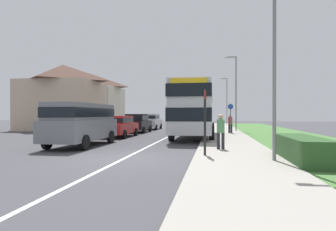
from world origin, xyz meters
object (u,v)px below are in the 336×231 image
(pedestrian_walking_away, at_px, (230,123))
(street_lamp_mid, at_px, (235,88))
(parked_car_red, at_px, (119,125))
(pedestrian_at_stop, at_px, (221,130))
(bus_stop_sign, at_px, (205,118))
(parked_car_silver, at_px, (151,121))
(cycle_route_sign, at_px, (230,117))
(parked_car_black, at_px, (137,122))
(street_lamp_far, at_px, (226,98))
(double_decker_bus, at_px, (194,108))
(parked_van_grey, at_px, (82,121))
(street_lamp_near, at_px, (271,43))

(pedestrian_walking_away, distance_m, street_lamp_mid, 4.43)
(parked_car_red, bearing_deg, pedestrian_at_stop, -44.43)
(pedestrian_walking_away, relative_size, bus_stop_sign, 0.64)
(street_lamp_mid, bearing_deg, bus_stop_sign, -98.09)
(street_lamp_mid, bearing_deg, parked_car_silver, 158.70)
(parked_car_red, relative_size, cycle_route_sign, 1.78)
(pedestrian_at_stop, bearing_deg, parked_car_silver, 112.01)
(parked_car_black, xyz_separation_m, street_lamp_far, (8.84, 19.24, 3.25))
(double_decker_bus, relative_size, parked_car_red, 2.15)
(street_lamp_mid, xyz_separation_m, street_lamp_far, (-0.03, 17.28, 0.10))
(parked_van_grey, bearing_deg, parked_car_red, 90.30)
(parked_car_black, distance_m, pedestrian_walking_away, 8.35)
(parked_car_black, xyz_separation_m, pedestrian_at_stop, (7.20, -12.28, 0.05))
(pedestrian_at_stop, distance_m, bus_stop_sign, 2.12)
(cycle_route_sign, xyz_separation_m, street_lamp_far, (0.58, 20.80, 2.76))
(pedestrian_at_stop, bearing_deg, parked_car_black, 120.37)
(parked_car_red, height_order, pedestrian_walking_away, pedestrian_walking_away)
(street_lamp_near, bearing_deg, bus_stop_sign, 159.48)
(bus_stop_sign, xyz_separation_m, cycle_route_sign, (1.70, 12.67, -0.11))
(pedestrian_at_stop, bearing_deg, cycle_route_sign, 84.36)
(parked_car_silver, distance_m, bus_stop_sign, 20.68)
(street_lamp_near, bearing_deg, street_lamp_far, 89.92)
(street_lamp_mid, bearing_deg, double_decker_bus, -115.69)
(double_decker_bus, bearing_deg, parked_car_red, -176.69)
(parked_car_silver, height_order, pedestrian_walking_away, parked_car_silver)
(pedestrian_at_stop, bearing_deg, parked_car_red, 135.57)
(parked_car_black, height_order, bus_stop_sign, bus_stop_sign)
(pedestrian_at_stop, distance_m, pedestrian_walking_away, 11.20)
(cycle_route_sign, bearing_deg, parked_van_grey, -130.60)
(parked_car_black, bearing_deg, parked_car_silver, 89.49)
(double_decker_bus, height_order, street_lamp_far, street_lamp_far)
(parked_car_red, xyz_separation_m, street_lamp_mid, (8.83, 7.23, 3.22))
(pedestrian_at_stop, distance_m, cycle_route_sign, 10.79)
(parked_car_red, distance_m, pedestrian_walking_away, 9.21)
(parked_car_silver, xyz_separation_m, pedestrian_at_stop, (7.15, -17.69, 0.03))
(parked_car_red, distance_m, cycle_route_sign, 9.04)
(parked_car_silver, height_order, pedestrian_at_stop, parked_car_silver)
(parked_car_silver, relative_size, pedestrian_walking_away, 2.55)
(parked_car_silver, relative_size, street_lamp_mid, 0.60)
(parked_car_black, relative_size, pedestrian_at_stop, 2.45)
(bus_stop_sign, height_order, street_lamp_mid, street_lamp_mid)
(street_lamp_far, bearing_deg, cycle_route_sign, -91.59)
(street_lamp_mid, bearing_deg, street_lamp_far, 90.09)
(double_decker_bus, height_order, parked_car_black, double_decker_bus)
(parked_van_grey, distance_m, pedestrian_walking_away, 12.92)
(parked_car_red, relative_size, parked_car_silver, 1.06)
(parked_car_silver, bearing_deg, parked_car_red, -90.08)
(parked_car_black, xyz_separation_m, street_lamp_mid, (8.86, 1.97, 3.16))
(cycle_route_sign, distance_m, street_lamp_mid, 4.45)
(pedestrian_at_stop, relative_size, street_lamp_near, 0.24)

